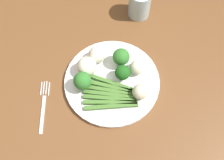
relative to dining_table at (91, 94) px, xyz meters
name	(u,v)px	position (x,y,z in m)	size (l,w,h in m)	color
ground_plane	(99,140)	(0.00, 0.00, -0.65)	(6.00, 6.00, 0.02)	tan
dining_table	(91,94)	(0.00, 0.00, 0.00)	(1.43, 0.93, 0.73)	brown
plate	(112,82)	(0.07, -0.02, 0.10)	(0.30, 0.30, 0.01)	white
asparagus_bundle	(111,95)	(0.06, -0.06, 0.11)	(0.17, 0.13, 0.01)	#47752D
broccoli_left	(123,73)	(0.10, -0.01, 0.14)	(0.05, 0.05, 0.06)	#4C7F2B
broccoli_outer_edge	(82,81)	(-0.02, -0.02, 0.15)	(0.05, 0.05, 0.07)	#609E3D
broccoli_near_center	(121,57)	(0.11, 0.04, 0.15)	(0.05, 0.05, 0.07)	#609E3D
cauliflower_right	(97,55)	(0.04, 0.07, 0.14)	(0.05, 0.05, 0.05)	silver
cauliflower_front_left	(140,92)	(0.14, -0.08, 0.13)	(0.05, 0.05, 0.05)	beige
cauliflower_near_fork	(86,67)	(0.00, 0.03, 0.14)	(0.06, 0.06, 0.06)	white
cauliflower_front	(137,67)	(0.15, 0.01, 0.13)	(0.05, 0.05, 0.05)	silver
fork	(43,106)	(-0.15, -0.06, 0.10)	(0.04, 0.17, 0.00)	silver
water_glass	(140,4)	(0.21, 0.24, 0.14)	(0.08, 0.08, 0.10)	silver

